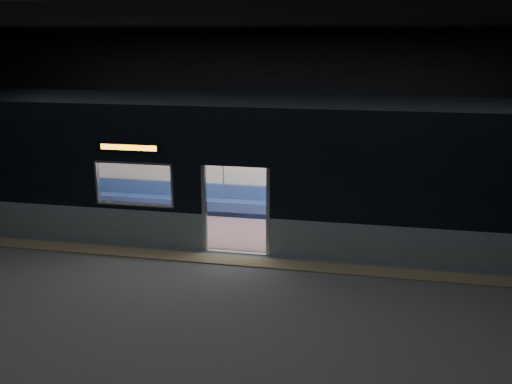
% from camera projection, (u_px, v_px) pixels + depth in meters
% --- Properties ---
extents(station_floor, '(24.00, 14.00, 0.01)m').
position_uv_depth(station_floor, '(225.00, 272.00, 11.48)').
color(station_floor, '#47494C').
rests_on(station_floor, ground).
extents(station_envelope, '(24.00, 14.00, 5.00)m').
position_uv_depth(station_envelope, '(222.00, 97.00, 10.47)').
color(station_envelope, black).
rests_on(station_envelope, station_floor).
extents(tactile_strip, '(22.80, 0.50, 0.03)m').
position_uv_depth(tactile_strip, '(231.00, 261.00, 11.99)').
color(tactile_strip, '#8C7F59').
rests_on(tactile_strip, station_floor).
extents(metro_car, '(18.00, 3.04, 3.35)m').
position_uv_depth(metro_car, '(249.00, 161.00, 13.37)').
color(metro_car, '#8697A0').
rests_on(metro_car, station_floor).
extents(passenger, '(0.44, 0.74, 1.43)m').
position_uv_depth(passenger, '(417.00, 198.00, 13.83)').
color(passenger, black).
rests_on(passenger, metro_car).
extents(handbag, '(0.35, 0.32, 0.14)m').
position_uv_depth(handbag, '(416.00, 206.00, 13.65)').
color(handbag, black).
rests_on(handbag, passenger).
extents(transit_map, '(0.92, 0.03, 0.60)m').
position_uv_depth(transit_map, '(316.00, 167.00, 14.43)').
color(transit_map, white).
rests_on(transit_map, metro_car).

